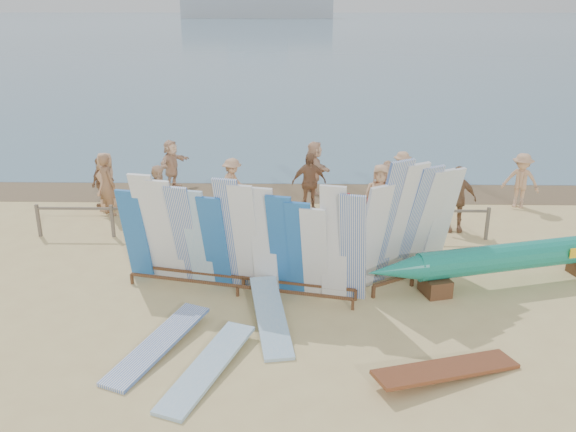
{
  "coord_description": "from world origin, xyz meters",
  "views": [
    {
      "loc": [
        1.02,
        -12.2,
        6.11
      ],
      "look_at": [
        0.74,
        1.8,
        1.06
      ],
      "focal_mm": 38.0,
      "sensor_mm": 36.0,
      "label": 1
    }
  ],
  "objects_px": {
    "flat_board_a": "(271,324)",
    "beachgoer_9": "(402,175)",
    "vendor_table": "(342,251)",
    "beachgoer_1": "(107,184)",
    "side_surfboard_rack": "(408,227)",
    "beachgoer_extra_1": "(102,182)",
    "main_surfboard_rack": "(240,241)",
    "beachgoer_5": "(315,167)",
    "flat_board_b": "(208,372)",
    "beachgoer_2": "(160,194)",
    "stroller": "(377,210)",
    "beachgoer_3": "(232,184)",
    "beachgoer_extra_0": "(521,181)",
    "beachgoer_4": "(309,182)",
    "outrigger_canoe": "(515,258)",
    "beachgoer_0": "(107,182)",
    "beachgoer_6": "(380,198)",
    "beachgoer_7": "(386,186)",
    "flat_board_c": "(446,376)",
    "flat_board_e": "(159,350)",
    "beachgoer_8": "(386,193)",
    "beach_chair_right": "(347,218)",
    "beachgoer_10": "(456,199)",
    "beach_chair_left": "(245,222)",
    "beachgoer_11": "(172,164)"
  },
  "relations": [
    {
      "from": "beachgoer_0",
      "to": "vendor_table",
      "type": "bearing_deg",
      "value": 66.99
    },
    {
      "from": "beachgoer_5",
      "to": "beach_chair_right",
      "type": "bearing_deg",
      "value": 176.19
    },
    {
      "from": "beachgoer_6",
      "to": "beach_chair_right",
      "type": "bearing_deg",
      "value": 173.28
    },
    {
      "from": "flat_board_a",
      "to": "beachgoer_9",
      "type": "height_order",
      "value": "beachgoer_9"
    },
    {
      "from": "beachgoer_4",
      "to": "side_surfboard_rack",
      "type": "bearing_deg",
      "value": -82.5
    },
    {
      "from": "beach_chair_right",
      "to": "beachgoer_11",
      "type": "distance_m",
      "value": 6.69
    },
    {
      "from": "beachgoer_5",
      "to": "beachgoer_6",
      "type": "height_order",
      "value": "beachgoer_6"
    },
    {
      "from": "beachgoer_3",
      "to": "side_surfboard_rack",
      "type": "bearing_deg",
      "value": -111.74
    },
    {
      "from": "flat_board_b",
      "to": "beachgoer_8",
      "type": "height_order",
      "value": "beachgoer_8"
    },
    {
      "from": "vendor_table",
      "to": "beachgoer_1",
      "type": "xyz_separation_m",
      "value": [
        -6.69,
        3.48,
        0.57
      ]
    },
    {
      "from": "flat_board_e",
      "to": "beachgoer_6",
      "type": "distance_m",
      "value": 7.92
    },
    {
      "from": "beach_chair_left",
      "to": "beachgoer_9",
      "type": "distance_m",
      "value": 5.63
    },
    {
      "from": "flat_board_a",
      "to": "beachgoer_6",
      "type": "bearing_deg",
      "value": 52.47
    },
    {
      "from": "flat_board_a",
      "to": "beachgoer_6",
      "type": "distance_m",
      "value": 6.01
    },
    {
      "from": "beach_chair_left",
      "to": "beachgoer_extra_1",
      "type": "height_order",
      "value": "beachgoer_extra_1"
    },
    {
      "from": "beachgoer_5",
      "to": "beachgoer_9",
      "type": "relative_size",
      "value": 1.12
    },
    {
      "from": "vendor_table",
      "to": "main_surfboard_rack",
      "type": "bearing_deg",
      "value": -138.61
    },
    {
      "from": "beachgoer_extra_0",
      "to": "beachgoer_4",
      "type": "distance_m",
      "value": 6.48
    },
    {
      "from": "main_surfboard_rack",
      "to": "vendor_table",
      "type": "height_order",
      "value": "main_surfboard_rack"
    },
    {
      "from": "stroller",
      "to": "beachgoer_1",
      "type": "distance_m",
      "value": 7.88
    },
    {
      "from": "side_surfboard_rack",
      "to": "beachgoer_extra_1",
      "type": "relative_size",
      "value": 1.94
    },
    {
      "from": "vendor_table",
      "to": "beachgoer_9",
      "type": "distance_m",
      "value": 5.64
    },
    {
      "from": "beachgoer_4",
      "to": "beachgoer_11",
      "type": "xyz_separation_m",
      "value": [
        -4.57,
        2.31,
        -0.08
      ]
    },
    {
      "from": "vendor_table",
      "to": "beachgoer_7",
      "type": "relative_size",
      "value": 0.69
    },
    {
      "from": "beachgoer_11",
      "to": "beachgoer_3",
      "type": "bearing_deg",
      "value": -110.81
    },
    {
      "from": "beachgoer_2",
      "to": "beachgoer_1",
      "type": "relative_size",
      "value": 0.89
    },
    {
      "from": "vendor_table",
      "to": "flat_board_b",
      "type": "relative_size",
      "value": 0.4
    },
    {
      "from": "main_surfboard_rack",
      "to": "beachgoer_5",
      "type": "relative_size",
      "value": 3.12
    },
    {
      "from": "flat_board_b",
      "to": "beachgoer_2",
      "type": "xyz_separation_m",
      "value": [
        -2.42,
        7.52,
        0.83
      ]
    },
    {
      "from": "main_surfboard_rack",
      "to": "beachgoer_5",
      "type": "xyz_separation_m",
      "value": [
        1.76,
        7.24,
        -0.34
      ]
    },
    {
      "from": "beach_chair_right",
      "to": "beachgoer_extra_1",
      "type": "distance_m",
      "value": 7.59
    },
    {
      "from": "flat_board_a",
      "to": "flat_board_c",
      "type": "relative_size",
      "value": 1.0
    },
    {
      "from": "beachgoer_1",
      "to": "beachgoer_10",
      "type": "bearing_deg",
      "value": -142.86
    },
    {
      "from": "flat_board_e",
      "to": "beachgoer_7",
      "type": "xyz_separation_m",
      "value": [
        5.18,
        7.9,
        0.78
      ]
    },
    {
      "from": "main_surfboard_rack",
      "to": "beachgoer_6",
      "type": "distance_m",
      "value": 5.21
    },
    {
      "from": "side_surfboard_rack",
      "to": "flat_board_e",
      "type": "relative_size",
      "value": 1.12
    },
    {
      "from": "main_surfboard_rack",
      "to": "beachgoer_11",
      "type": "bearing_deg",
      "value": 124.32
    },
    {
      "from": "beach_chair_left",
      "to": "beachgoer_0",
      "type": "relative_size",
      "value": 0.52
    },
    {
      "from": "side_surfboard_rack",
      "to": "beachgoer_extra_0",
      "type": "distance_m",
      "value": 6.91
    },
    {
      "from": "beachgoer_6",
      "to": "main_surfboard_rack",
      "type": "bearing_deg",
      "value": -121.39
    },
    {
      "from": "beachgoer_extra_0",
      "to": "beachgoer_2",
      "type": "height_order",
      "value": "beachgoer_extra_0"
    },
    {
      "from": "outrigger_canoe",
      "to": "flat_board_a",
      "type": "height_order",
      "value": "outrigger_canoe"
    },
    {
      "from": "stroller",
      "to": "beachgoer_extra_1",
      "type": "relative_size",
      "value": 0.72
    },
    {
      "from": "beachgoer_2",
      "to": "stroller",
      "type": "bearing_deg",
      "value": -94.03
    },
    {
      "from": "beachgoer_3",
      "to": "beachgoer_6",
      "type": "bearing_deg",
      "value": -85.03
    },
    {
      "from": "main_surfboard_rack",
      "to": "flat_board_b",
      "type": "xyz_separation_m",
      "value": [
        -0.29,
        -3.05,
        -1.2
      ]
    },
    {
      "from": "beachgoer_extra_1",
      "to": "flat_board_a",
      "type": "bearing_deg",
      "value": 54.97
    },
    {
      "from": "beachgoer_8",
      "to": "beachgoer_6",
      "type": "bearing_deg",
      "value": -37.35
    },
    {
      "from": "beachgoer_extra_1",
      "to": "flat_board_c",
      "type": "bearing_deg",
      "value": 61.48
    },
    {
      "from": "outrigger_canoe",
      "to": "beachgoer_0",
      "type": "distance_m",
      "value": 11.68
    }
  ]
}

